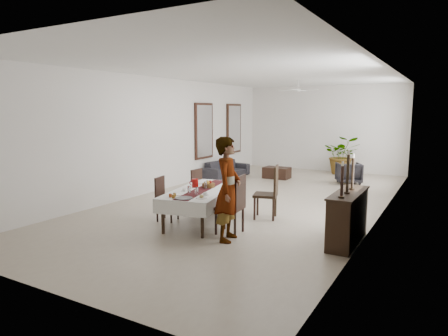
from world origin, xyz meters
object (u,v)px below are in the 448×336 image
Objects in this scene: dining_table_top at (203,191)px; red_pitcher at (195,183)px; woman at (228,189)px; sideboard_body at (348,218)px; sofa at (226,169)px.

red_pitcher is at bearing 149.04° from dining_table_top.
woman reaches higher than dining_table_top.
sideboard_body is 7.25m from sofa.
sofa is at bearing 112.63° from red_pitcher.
sideboard_body is at bearing -77.73° from woman.
woman is at bearing -143.27° from sofa.
woman reaches higher than sofa.
dining_table_top is 1.17× the size of woman.
red_pitcher is 3.16m from sideboard_body.
sofa is (-2.10, 5.03, -0.49)m from red_pitcher.
red_pitcher reaches higher than sofa.
red_pitcher is at bearing 42.27° from woman.
red_pitcher is 5.47m from sofa.
sideboard_body is (3.14, 0.02, -0.33)m from red_pitcher.
sideboard_body reaches higher than dining_table_top.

